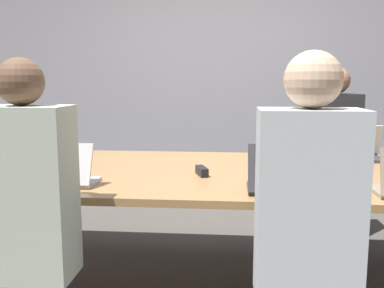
{
  "coord_description": "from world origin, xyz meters",
  "views": [
    {
      "loc": [
        0.1,
        -2.63,
        1.33
      ],
      "look_at": [
        -0.14,
        0.1,
        0.92
      ],
      "focal_mm": 40.0,
      "sensor_mm": 36.0,
      "label": 1
    }
  ],
  "objects_px": {
    "person_near_midright": "(306,240)",
    "person_far_right": "(333,156)",
    "laptop_near_left": "(64,173)",
    "stapler": "(202,171)",
    "person_near_left": "(28,225)",
    "cup_far_right": "(327,153)",
    "laptop_far_right": "(359,149)",
    "laptop_near_midright": "(284,179)"
  },
  "relations": [
    {
      "from": "laptop_near_left",
      "to": "stapler",
      "type": "bearing_deg",
      "value": -156.34
    },
    {
      "from": "person_near_left",
      "to": "stapler",
      "type": "height_order",
      "value": "person_near_left"
    },
    {
      "from": "person_near_midright",
      "to": "laptop_near_left",
      "type": "bearing_deg",
      "value": -23.29
    },
    {
      "from": "person_near_left",
      "to": "laptop_far_right",
      "type": "xyz_separation_m",
      "value": [
        1.81,
        1.36,
        0.15
      ]
    },
    {
      "from": "laptop_far_right",
      "to": "stapler",
      "type": "distance_m",
      "value": 1.26
    },
    {
      "from": "laptop_near_midright",
      "to": "stapler",
      "type": "distance_m",
      "value": 0.57
    },
    {
      "from": "person_near_left",
      "to": "cup_far_right",
      "type": "relative_size",
      "value": 15.95
    },
    {
      "from": "person_near_midright",
      "to": "person_far_right",
      "type": "height_order",
      "value": "person_near_midright"
    },
    {
      "from": "laptop_near_midright",
      "to": "person_near_midright",
      "type": "xyz_separation_m",
      "value": [
        0.04,
        -0.46,
        -0.14
      ]
    },
    {
      "from": "person_near_left",
      "to": "person_far_right",
      "type": "bearing_deg",
      "value": -133.44
    },
    {
      "from": "cup_far_right",
      "to": "person_near_left",
      "type": "bearing_deg",
      "value": -140.04
    },
    {
      "from": "laptop_near_midright",
      "to": "laptop_far_right",
      "type": "xyz_separation_m",
      "value": [
        0.65,
        1.0,
        0.0
      ]
    },
    {
      "from": "person_near_midright",
      "to": "cup_far_right",
      "type": "xyz_separation_m",
      "value": [
        0.38,
        1.43,
        0.11
      ]
    },
    {
      "from": "cup_far_right",
      "to": "person_far_right",
      "type": "bearing_deg",
      "value": 72.1
    },
    {
      "from": "person_near_midright",
      "to": "laptop_far_right",
      "type": "relative_size",
      "value": 4.58
    },
    {
      "from": "laptop_near_left",
      "to": "laptop_far_right",
      "type": "height_order",
      "value": "laptop_far_right"
    },
    {
      "from": "person_near_midright",
      "to": "laptop_near_left",
      "type": "xyz_separation_m",
      "value": [
        -1.19,
        0.51,
        0.14
      ]
    },
    {
      "from": "person_near_midright",
      "to": "laptop_far_right",
      "type": "height_order",
      "value": "person_near_midright"
    },
    {
      "from": "person_far_right",
      "to": "cup_far_right",
      "type": "xyz_separation_m",
      "value": [
        -0.17,
        -0.52,
        0.11
      ]
    },
    {
      "from": "person_near_left",
      "to": "stapler",
      "type": "relative_size",
      "value": 9.12
    },
    {
      "from": "stapler",
      "to": "laptop_near_midright",
      "type": "bearing_deg",
      "value": -58.65
    },
    {
      "from": "laptop_near_midright",
      "to": "person_near_midright",
      "type": "distance_m",
      "value": 0.48
    },
    {
      "from": "laptop_near_left",
      "to": "laptop_far_right",
      "type": "xyz_separation_m",
      "value": [
        1.8,
        0.95,
        0.01
      ]
    },
    {
      "from": "laptop_near_left",
      "to": "person_far_right",
      "type": "distance_m",
      "value": 2.26
    },
    {
      "from": "person_near_left",
      "to": "cup_far_right",
      "type": "xyz_separation_m",
      "value": [
        1.58,
        1.32,
        0.12
      ]
    },
    {
      "from": "laptop_near_midright",
      "to": "laptop_far_right",
      "type": "distance_m",
      "value": 1.19
    },
    {
      "from": "laptop_far_right",
      "to": "person_near_left",
      "type": "bearing_deg",
      "value": -143.18
    },
    {
      "from": "person_near_midright",
      "to": "stapler",
      "type": "xyz_separation_m",
      "value": [
        -0.47,
        0.83,
        0.09
      ]
    },
    {
      "from": "stapler",
      "to": "person_near_left",
      "type": "bearing_deg",
      "value": -153.56
    },
    {
      "from": "laptop_near_left",
      "to": "stapler",
      "type": "height_order",
      "value": "laptop_near_left"
    },
    {
      "from": "person_near_midright",
      "to": "stapler",
      "type": "bearing_deg",
      "value": -60.29
    },
    {
      "from": "laptop_near_left",
      "to": "laptop_far_right",
      "type": "bearing_deg",
      "value": -152.28
    },
    {
      "from": "laptop_near_midright",
      "to": "laptop_near_left",
      "type": "xyz_separation_m",
      "value": [
        -1.15,
        0.05,
        -0.0
      ]
    },
    {
      "from": "laptop_near_left",
      "to": "stapler",
      "type": "distance_m",
      "value": 0.78
    },
    {
      "from": "laptop_far_right",
      "to": "laptop_near_left",
      "type": "bearing_deg",
      "value": -152.28
    },
    {
      "from": "laptop_near_midright",
      "to": "stapler",
      "type": "height_order",
      "value": "laptop_near_midright"
    },
    {
      "from": "laptop_near_midright",
      "to": "person_near_midright",
      "type": "relative_size",
      "value": 0.25
    },
    {
      "from": "person_near_midright",
      "to": "stapler",
      "type": "distance_m",
      "value": 0.95
    },
    {
      "from": "person_far_right",
      "to": "laptop_near_midright",
      "type": "bearing_deg",
      "value": -111.5
    },
    {
      "from": "cup_far_right",
      "to": "stapler",
      "type": "distance_m",
      "value": 1.04
    },
    {
      "from": "person_near_midright",
      "to": "person_far_right",
      "type": "bearing_deg",
      "value": -105.83
    },
    {
      "from": "cup_far_right",
      "to": "stapler",
      "type": "relative_size",
      "value": 0.57
    }
  ]
}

